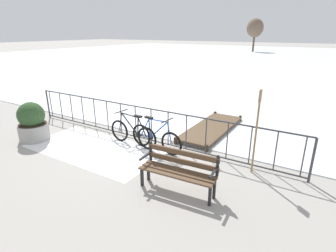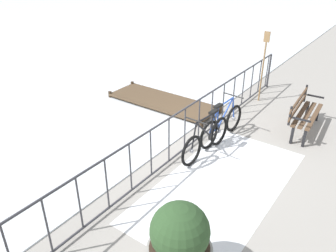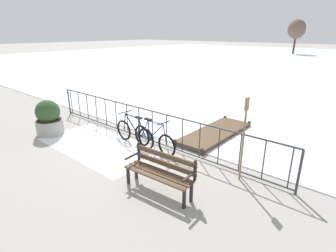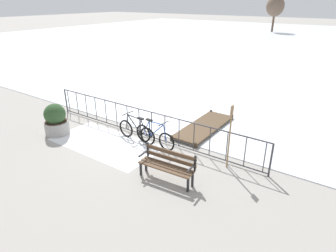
{
  "view_description": "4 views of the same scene",
  "coord_description": "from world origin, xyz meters",
  "views": [
    {
      "loc": [
        4.52,
        -5.99,
        3.14
      ],
      "look_at": [
        0.92,
        -0.1,
        0.68
      ],
      "focal_mm": 28.41,
      "sensor_mm": 36.0,
      "label": 1
    },
    {
      "loc": [
        -5.6,
        -3.38,
        3.98
      ],
      "look_at": [
        -0.37,
        0.37,
        0.56
      ],
      "focal_mm": 36.44,
      "sensor_mm": 36.0,
      "label": 2
    },
    {
      "loc": [
        5.53,
        -5.43,
        3.29
      ],
      "look_at": [
        0.79,
        0.15,
        0.65
      ],
      "focal_mm": 28.1,
      "sensor_mm": 36.0,
      "label": 3
    },
    {
      "loc": [
        6.1,
        -7.37,
        4.67
      ],
      "look_at": [
        1.33,
        -0.48,
        0.96
      ],
      "focal_mm": 30.77,
      "sensor_mm": 36.0,
      "label": 4
    }
  ],
  "objects": [
    {
      "name": "tree_far_west",
      "position": [
        -7.06,
        39.51,
        3.61
      ],
      "size": [
        2.59,
        2.59,
        5.07
      ],
      "color": "brown",
      "rests_on": "ground"
    },
    {
      "name": "wooden_dock",
      "position": [
        1.43,
        1.86,
        0.12
      ],
      "size": [
        1.1,
        3.21,
        0.2
      ],
      "color": "brown",
      "rests_on": "ground"
    },
    {
      "name": "oar_upright",
      "position": [
        3.31,
        -0.21,
        1.14
      ],
      "size": [
        0.04,
        0.16,
        1.98
      ],
      "color": "#937047",
      "rests_on": "ground"
    },
    {
      "name": "park_bench",
      "position": [
        2.19,
        -1.74,
        0.51
      ],
      "size": [
        1.63,
        0.59,
        0.89
      ],
      "color": "brown",
      "rests_on": "ground"
    },
    {
      "name": "bicycle_near_railing",
      "position": [
        0.69,
        -0.37,
        0.37
      ],
      "size": [
        1.71,
        0.52,
        0.97
      ],
      "color": "black",
      "rests_on": "ground"
    },
    {
      "name": "railing_fence",
      "position": [
        0.0,
        0.0,
        0.56
      ],
      "size": [
        9.06,
        0.06,
        1.07
      ],
      "color": "#38383D",
      "rests_on": "ground"
    },
    {
      "name": "bicycle_second",
      "position": [
        -0.08,
        -0.41,
        0.37
      ],
      "size": [
        1.71,
        0.52,
        0.97
      ],
      "color": "black",
      "rests_on": "ground"
    },
    {
      "name": "snow_patch",
      "position": [
        -0.86,
        -1.2,
        0.0
      ],
      "size": [
        3.91,
        1.97,
        0.01
      ],
      "primitive_type": "cube",
      "color": "white",
      "rests_on": "ground"
    },
    {
      "name": "ground_plane",
      "position": [
        0.0,
        0.0,
        0.0
      ],
      "size": [
        160.0,
        160.0,
        0.0
      ],
      "primitive_type": "plane",
      "color": "#9E9991"
    },
    {
      "name": "planter_with_shrub",
      "position": [
        -2.93,
        -1.65,
        0.54
      ],
      "size": [
        0.87,
        0.87,
        1.17
      ],
      "color": "#9E9B96",
      "rests_on": "ground"
    },
    {
      "name": "frozen_pond",
      "position": [
        0.0,
        28.4,
        0.01
      ],
      "size": [
        80.0,
        56.0,
        0.03
      ],
      "primitive_type": "cube",
      "color": "silver",
      "rests_on": "ground"
    }
  ]
}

